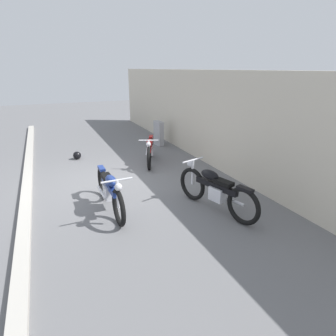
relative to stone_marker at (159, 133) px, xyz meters
name	(u,v)px	position (x,y,z in m)	size (l,w,h in m)	color
ground_plane	(103,183)	(3.10, -2.90, -0.49)	(40.00, 40.00, 0.00)	slate
building_wall	(218,120)	(3.10, 0.71, 0.97)	(18.00, 0.30, 2.92)	beige
curb_strip	(27,192)	(3.10, -4.80, -0.43)	(18.00, 0.24, 0.12)	#B7B2A8
stone_marker	(159,133)	(0.00, 0.00, 0.00)	(0.54, 0.20, 0.97)	#9E9EA3
helmet	(77,155)	(0.60, -3.28, -0.35)	(0.27, 0.27, 0.27)	black
motorcycle_red	(150,149)	(1.99, -1.11, -0.03)	(1.97, 1.01, 0.95)	black
motorcycle_blue	(110,190)	(4.74, -3.07, -0.01)	(2.19, 0.61, 0.98)	black
motorcycle_black	(215,190)	(5.66, -0.98, 0.00)	(2.19, 0.84, 1.01)	black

